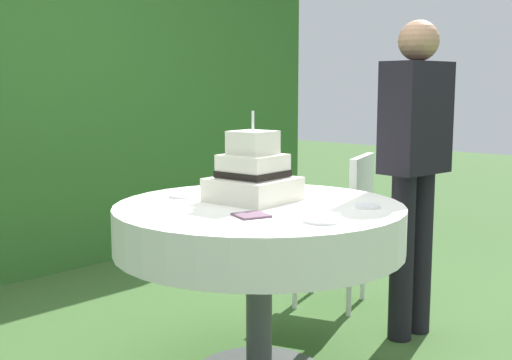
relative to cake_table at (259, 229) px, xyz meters
name	(u,v)px	position (x,y,z in m)	size (l,w,h in m)	color
cake_table	(259,229)	(0.00, 0.00, 0.00)	(1.25, 1.25, 0.78)	#4C4C51
wedding_cake	(253,175)	(0.05, 0.08, 0.22)	(0.35, 0.35, 0.40)	silver
serving_plate_near	(367,206)	(0.26, -0.38, 0.11)	(0.11, 0.11, 0.01)	white
serving_plate_far	(322,220)	(-0.10, -0.42, 0.11)	(0.14, 0.14, 0.01)	white
serving_plate_left	(183,196)	(-0.10, 0.39, 0.11)	(0.13, 0.13, 0.01)	white
serving_plate_right	(252,187)	(0.31, 0.34, 0.11)	(0.14, 0.14, 0.01)	white
napkin_stack	(251,215)	(-0.21, -0.15, 0.11)	(0.12, 0.12, 0.01)	#6B4C60
garden_chair	(344,215)	(1.03, 0.29, -0.13)	(0.51, 0.51, 0.89)	white
standing_person	(415,157)	(0.89, -0.23, 0.26)	(0.38, 0.23, 1.60)	black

